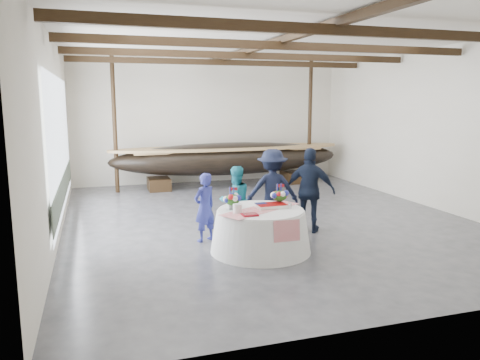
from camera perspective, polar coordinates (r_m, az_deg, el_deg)
name	(u,v)px	position (r m, az deg, el deg)	size (l,w,h in m)	color
floor	(265,218)	(12.24, 3.12, -4.69)	(10.00, 12.00, 0.01)	#3D3D42
wall_back	(210,122)	(17.61, -3.69, 7.13)	(10.00, 0.02, 4.50)	silver
wall_front	(426,161)	(6.63, 21.72, 2.16)	(10.00, 0.02, 4.50)	silver
wall_left	(54,136)	(11.16, -21.70, 4.97)	(0.02, 12.00, 4.50)	silver
wall_right	(431,128)	(14.41, 22.28, 5.85)	(0.02, 12.00, 4.50)	silver
ceiling	(267,40)	(11.94, 3.32, 16.72)	(10.00, 12.00, 0.01)	white
pavilion_structure	(256,63)	(12.66, 1.96, 14.07)	(9.80, 11.76, 4.50)	black
open_bay	(61,151)	(12.19, -21.00, 3.35)	(0.03, 7.00, 3.20)	silver
longboat_display	(229,158)	(16.62, -1.36, 2.65)	(8.33, 1.67, 1.56)	black
banquet_table	(261,230)	(9.54, 2.52, -6.15)	(2.04, 2.04, 0.87)	silver
tabletop_items	(257,201)	(9.51, 2.03, -2.56)	(1.91, 1.42, 0.40)	red
guest_woman_blue	(205,207)	(10.15, -4.33, -3.34)	(0.55, 0.36, 1.51)	navy
guest_woman_teal	(235,200)	(10.65, -0.57, -2.49)	(0.77, 0.60, 1.58)	teal
guest_man_left	(272,190)	(11.06, 3.96, -1.16)	(1.24, 0.71, 1.91)	black
guest_man_right	(310,190)	(10.91, 8.54, -1.26)	(1.15, 0.48, 1.97)	#141C30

